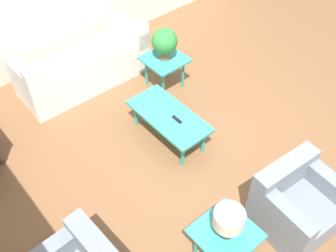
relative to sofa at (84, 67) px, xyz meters
name	(u,v)px	position (x,y,z in m)	size (l,w,h in m)	color
ground_plane	(201,151)	(-2.20, -0.39, -0.32)	(14.00, 14.00, 0.00)	brown
sofa	(84,67)	(0.00, 0.00, 0.00)	(0.86, 2.01, 0.85)	white
armchair	(296,204)	(-3.61, -0.45, 0.00)	(0.85, 0.89, 0.79)	slate
coffee_table	(169,117)	(-1.72, -0.23, 0.05)	(1.17, 0.56, 0.42)	teal
side_table_plant	(165,62)	(-0.85, -0.89, 0.13)	(0.58, 0.58, 0.53)	teal
side_table_lamp	(225,236)	(-3.41, 0.49, 0.13)	(0.58, 0.58, 0.53)	teal
potted_plant	(164,42)	(-0.85, -0.89, 0.49)	(0.38, 0.38, 0.49)	brown
table_lamp	(228,221)	(-3.41, 0.49, 0.43)	(0.30, 0.30, 0.35)	#333333
remote_control	(177,119)	(-1.86, -0.25, 0.11)	(0.16, 0.04, 0.02)	black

